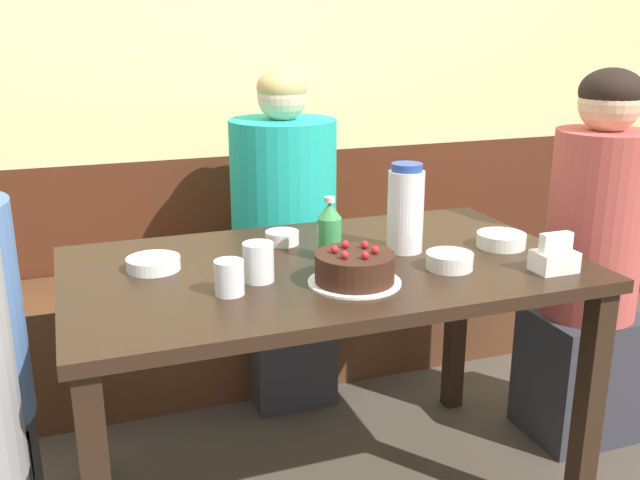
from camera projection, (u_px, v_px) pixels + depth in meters
back_wall at (230, 59)px, 2.75m from camera, size 4.80×0.04×2.50m
bench_seat at (252, 324)px, 2.85m from camera, size 2.31×0.38×0.46m
dining_table at (324, 295)px, 1.98m from camera, size 1.39×0.81×0.75m
birthday_cake at (355, 269)px, 1.79m from camera, size 0.24×0.24×0.10m
water_pitcher at (406, 209)px, 2.02m from camera, size 0.10×0.10×0.26m
soju_bottle at (330, 230)px, 1.96m from camera, size 0.07×0.07×0.18m
napkin_holder at (554, 257)px, 1.88m from camera, size 0.11×0.08×0.11m
bowl_soup_white at (153, 264)px, 1.89m from camera, size 0.14×0.14×0.03m
bowl_rice_small at (282, 238)px, 2.11m from camera, size 0.10×0.10×0.04m
bowl_side_dish at (501, 240)px, 2.09m from camera, size 0.14×0.14×0.04m
bowl_sauce_shallow at (449, 261)px, 1.90m from camera, size 0.13×0.13×0.04m
glass_water_tall at (229, 277)px, 1.71m from camera, size 0.07×0.07×0.09m
glass_tumbler_short at (258, 262)px, 1.80m from camera, size 0.08×0.08×0.10m
person_teal_shirt at (284, 242)px, 2.62m from camera, size 0.38×0.38×1.23m
person_pale_blue_shirt at (590, 273)px, 2.36m from camera, size 0.34×0.31×1.25m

